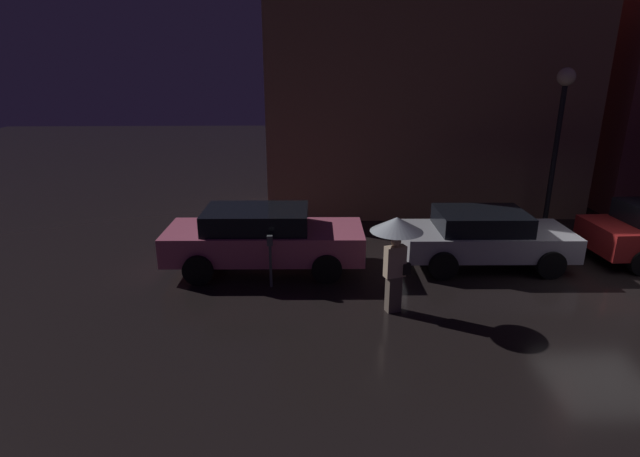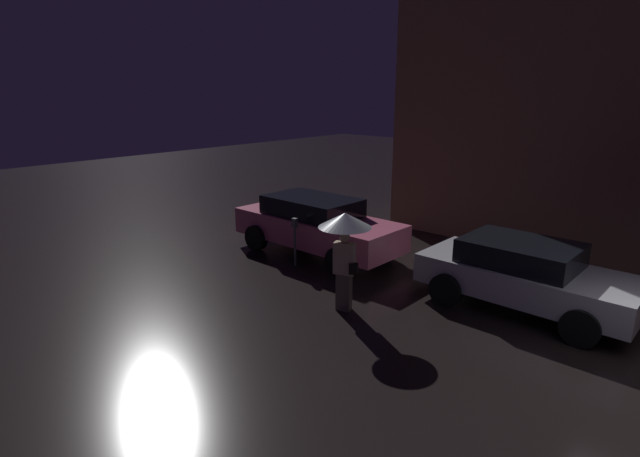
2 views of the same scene
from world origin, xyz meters
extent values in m
plane|color=black|center=(0.00, 0.00, 0.00)|extent=(60.00, 60.00, 0.00)
cube|color=#8C664C|center=(-3.05, 6.50, 3.68)|extent=(9.99, 3.00, 7.36)
cube|color=#DB6684|center=(-7.85, 1.30, 0.68)|extent=(4.63, 1.81, 0.68)
cube|color=black|center=(-8.04, 1.30, 1.25)|extent=(2.42, 1.56, 0.47)
cylinder|color=black|center=(-6.43, 2.16, 0.34)|extent=(0.68, 0.22, 0.68)
cylinder|color=black|center=(-6.43, 0.44, 0.34)|extent=(0.68, 0.22, 0.68)
cylinder|color=black|center=(-9.28, 2.16, 0.34)|extent=(0.68, 0.22, 0.68)
cylinder|color=black|center=(-9.28, 0.44, 0.34)|extent=(0.68, 0.22, 0.68)
cube|color=#B7B7BF|center=(-2.55, 1.40, 0.62)|extent=(4.01, 1.79, 0.57)
cube|color=black|center=(-2.71, 1.40, 1.13)|extent=(2.10, 1.55, 0.45)
cylinder|color=black|center=(-1.32, 2.26, 0.33)|extent=(0.66, 0.22, 0.66)
cylinder|color=black|center=(-1.32, 0.55, 0.33)|extent=(0.66, 0.22, 0.66)
cylinder|color=black|center=(-3.78, 2.26, 0.33)|extent=(0.66, 0.22, 0.66)
cylinder|color=black|center=(-3.78, 0.55, 0.33)|extent=(0.66, 0.22, 0.66)
cylinder|color=black|center=(0.89, 2.40, 0.31)|extent=(0.62, 0.22, 0.62)
cube|color=#66564C|center=(-5.17, -0.94, 0.37)|extent=(0.33, 0.27, 0.75)
cube|color=#D1B293|center=(-5.17, -0.94, 1.06)|extent=(0.44, 0.31, 0.62)
sphere|color=tan|center=(-5.17, -0.94, 1.47)|extent=(0.20, 0.20, 0.20)
cylinder|color=black|center=(-5.17, -0.94, 1.31)|extent=(0.02, 0.02, 0.74)
cone|color=silver|center=(-5.17, -0.94, 1.81)|extent=(1.01, 1.01, 0.28)
cube|color=black|center=(-4.95, -0.94, 0.90)|extent=(0.18, 0.15, 0.22)
cylinder|color=#4C5154|center=(-7.66, 0.26, 0.48)|extent=(0.06, 0.06, 0.97)
cube|color=#4C5154|center=(-7.66, 0.26, 1.08)|extent=(0.12, 0.10, 0.22)
cylinder|color=black|center=(0.14, 3.97, 2.05)|extent=(0.14, 0.14, 4.10)
sphere|color=#F9EAB7|center=(0.14, 3.97, 4.34)|extent=(0.48, 0.48, 0.48)
camera|label=1|loc=(-6.86, -9.80, 4.70)|focal=28.00mm
camera|label=2|loc=(0.41, -7.99, 4.17)|focal=28.00mm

